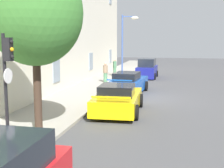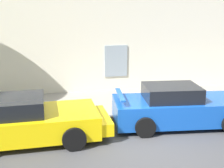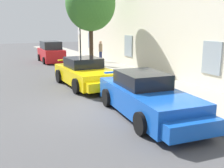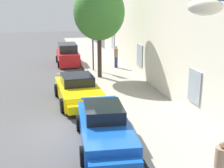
% 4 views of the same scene
% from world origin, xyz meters
% --- Properties ---
extents(ground_plane, '(80.00, 80.00, 0.00)m').
position_xyz_m(ground_plane, '(0.00, 0.00, 0.00)').
color(ground_plane, '#444447').
extents(sidewalk, '(60.00, 3.44, 0.14)m').
position_xyz_m(sidewalk, '(0.00, 3.88, 0.07)').
color(sidewalk, gray).
rests_on(sidewalk, ground).
extents(sportscar_red_lead, '(4.83, 2.41, 1.41)m').
position_xyz_m(sportscar_red_lead, '(-3.59, 0.84, 0.63)').
color(sportscar_red_lead, yellow).
rests_on(sportscar_red_lead, ground).
extents(sportscar_yellow_flank, '(5.20, 2.32, 1.45)m').
position_xyz_m(sportscar_yellow_flank, '(1.63, 1.17, 0.63)').
color(sportscar_yellow_flank, '#144CB2').
rests_on(sportscar_yellow_flank, ground).
extents(hatchback_parked, '(3.80, 1.83, 1.74)m').
position_xyz_m(hatchback_parked, '(-13.58, 1.18, 0.79)').
color(hatchback_parked, red).
rests_on(hatchback_parked, ground).
extents(tree_near_kerb, '(3.35, 3.35, 6.18)m').
position_xyz_m(tree_near_kerb, '(-8.29, 2.86, 4.47)').
color(tree_near_kerb, '#38281E').
rests_on(tree_near_kerb, sidewalk).
extents(traffic_light, '(0.44, 0.36, 3.63)m').
position_xyz_m(traffic_light, '(-10.45, 2.71, 2.61)').
color(traffic_light, black).
rests_on(traffic_light, sidewalk).
extents(pedestrian_strolling, '(0.45, 0.45, 1.70)m').
position_xyz_m(pedestrian_strolling, '(-10.95, 4.67, 1.02)').
color(pedestrian_strolling, navy).
rests_on(pedestrian_strolling, sidewalk).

